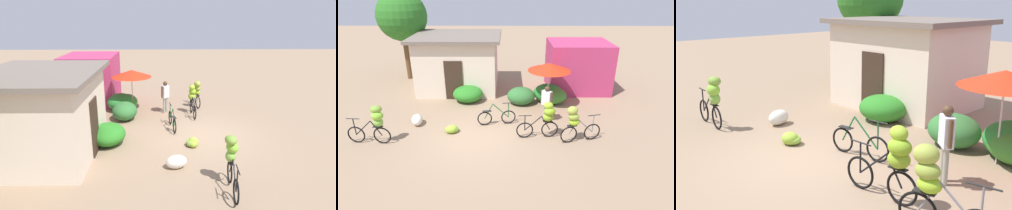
{
  "view_description": "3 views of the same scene",
  "coord_description": "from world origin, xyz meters",
  "views": [
    {
      "loc": [
        -10.7,
        1.56,
        4.73
      ],
      "look_at": [
        0.8,
        1.34,
        1.04
      ],
      "focal_mm": 30.2,
      "sensor_mm": 36.0,
      "label": 1
    },
    {
      "loc": [
        1.2,
        -9.43,
        5.56
      ],
      "look_at": [
        1.13,
        1.38,
        0.8
      ],
      "focal_mm": 30.1,
      "sensor_mm": 36.0,
      "label": 2
    },
    {
      "loc": [
        6.64,
        -4.78,
        3.51
      ],
      "look_at": [
        0.3,
        1.07,
        1.19
      ],
      "focal_mm": 41.01,
      "sensor_mm": 36.0,
      "label": 3
    }
  ],
  "objects": [
    {
      "name": "market_umbrella",
      "position": [
        3.11,
        3.1,
        1.96
      ],
      "size": [
        1.99,
        1.99,
        2.13
      ],
      "color": "beige",
      "rests_on": "ground"
    },
    {
      "name": "hedge_bush_by_door",
      "position": [
        3.41,
        3.48,
        0.39
      ],
      "size": [
        1.39,
        1.19,
        0.79
      ],
      "primitive_type": "ellipsoid",
      "color": "#3A7F2C",
      "rests_on": "ground"
    },
    {
      "name": "bicycle_center_loaded",
      "position": [
        2.63,
        0.11,
        0.87
      ],
      "size": [
        1.62,
        0.48,
        1.47
      ],
      "color": "black",
      "rests_on": "ground"
    },
    {
      "name": "building_low",
      "position": [
        -1.5,
        5.67,
        1.51
      ],
      "size": [
        4.62,
        3.92,
        2.97
      ],
      "color": "beige",
      "rests_on": "ground"
    },
    {
      "name": "tree_behind_building",
      "position": [
        -4.89,
        7.36,
        3.71
      ],
      "size": [
        2.84,
        2.84,
        5.16
      ],
      "color": "brown",
      "rests_on": "ground"
    },
    {
      "name": "shop_pink",
      "position": [
        5.02,
        5.58,
        1.31
      ],
      "size": [
        3.2,
        2.8,
        2.62
      ],
      "primitive_type": "cube",
      "color": "#B93463",
      "rests_on": "ground"
    },
    {
      "name": "banana_pile_on_ground",
      "position": [
        -1.05,
        0.45,
        0.14
      ],
      "size": [
        0.62,
        0.55,
        0.34
      ],
      "color": "#93B933",
      "rests_on": "ground"
    },
    {
      "name": "hedge_bush_mid",
      "position": [
        3.22,
        3.72,
        0.44
      ],
      "size": [
        1.45,
        1.38,
        0.88
      ],
      "primitive_type": "ellipsoid",
      "color": "#2A8532",
      "rests_on": "ground"
    },
    {
      "name": "person_vendor",
      "position": [
        2.83,
        1.44,
        0.99
      ],
      "size": [
        0.46,
        0.41,
        1.62
      ],
      "color": "gray",
      "rests_on": "ground"
    },
    {
      "name": "bicycle_leftmost",
      "position": [
        -3.62,
        -0.37,
        0.9
      ],
      "size": [
        1.66,
        0.46,
        1.51
      ],
      "color": "black",
      "rests_on": "ground"
    },
    {
      "name": "ground_plane",
      "position": [
        0.0,
        0.0,
        0.0
      ],
      "size": [
        60.0,
        60.0,
        0.0
      ],
      "primitive_type": "plane",
      "color": "#94785D"
    },
    {
      "name": "bicycle_by_shop",
      "position": [
        3.69,
        -0.22,
        0.87
      ],
      "size": [
        1.59,
        0.5,
        1.46
      ],
      "color": "black",
      "rests_on": "ground"
    },
    {
      "name": "hedge_bush_front_left",
      "position": [
        -0.79,
        3.66,
        0.4
      ],
      "size": [
        1.49,
        1.34,
        0.8
      ],
      "primitive_type": "ellipsoid",
      "color": "#2B7C23",
      "rests_on": "ground"
    },
    {
      "name": "produce_sack",
      "position": [
        -2.62,
        1.13,
        0.22
      ],
      "size": [
        0.59,
        0.78,
        0.44
      ],
      "primitive_type": "ellipsoid",
      "rotation": [
        0.0,
        0.0,
        1.81
      ],
      "color": "silver",
      "rests_on": "ground"
    },
    {
      "name": "bicycle_near_pile",
      "position": [
        0.74,
        1.16,
        0.34
      ],
      "size": [
        1.6,
        0.31,
        0.97
      ],
      "color": "black",
      "rests_on": "ground"
    },
    {
      "name": "hedge_bush_front_right",
      "position": [
        1.85,
        3.36,
        0.42
      ],
      "size": [
        1.36,
        1.16,
        0.85
      ],
      "primitive_type": "ellipsoid",
      "color": "#317034",
      "rests_on": "ground"
    }
  ]
}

